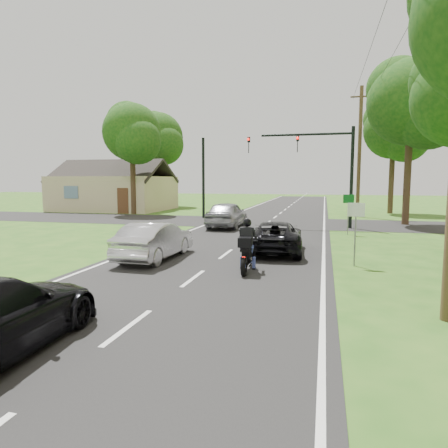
{
  "coord_description": "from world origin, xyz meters",
  "views": [
    {
      "loc": [
        3.67,
        -10.86,
        2.88
      ],
      "look_at": [
        0.18,
        3.0,
        1.3
      ],
      "focal_mm": 32.0,
      "sensor_mm": 36.0,
      "label": 1
    }
  ],
  "objects_px": {
    "traffic_signal": "(320,159)",
    "silver_sedan": "(155,240)",
    "silver_suv": "(227,214)",
    "sign_green": "(348,205)",
    "sign_white": "(356,219)",
    "motorcycle_rider": "(247,251)",
    "utility_pole_far": "(359,151)",
    "dark_suv": "(275,237)"
  },
  "relations": [
    {
      "from": "motorcycle_rider",
      "to": "utility_pole_far",
      "type": "distance_m",
      "value": 21.71
    },
    {
      "from": "dark_suv",
      "to": "utility_pole_far",
      "type": "bearing_deg",
      "value": -108.55
    },
    {
      "from": "dark_suv",
      "to": "silver_sedan",
      "type": "xyz_separation_m",
      "value": [
        -4.09,
        -2.51,
        0.06
      ]
    },
    {
      "from": "sign_white",
      "to": "dark_suv",
      "type": "bearing_deg",
      "value": 145.78
    },
    {
      "from": "silver_sedan",
      "to": "traffic_signal",
      "type": "bearing_deg",
      "value": -114.73
    },
    {
      "from": "silver_suv",
      "to": "utility_pole_far",
      "type": "distance_m",
      "value": 13.2
    },
    {
      "from": "dark_suv",
      "to": "sign_green",
      "type": "height_order",
      "value": "sign_green"
    },
    {
      "from": "silver_sedan",
      "to": "traffic_signal",
      "type": "distance_m",
      "value": 13.3
    },
    {
      "from": "silver_suv",
      "to": "utility_pole_far",
      "type": "bearing_deg",
      "value": -131.2
    },
    {
      "from": "motorcycle_rider",
      "to": "silver_suv",
      "type": "relative_size",
      "value": 0.43
    },
    {
      "from": "motorcycle_rider",
      "to": "sign_green",
      "type": "bearing_deg",
      "value": 66.29
    },
    {
      "from": "dark_suv",
      "to": "motorcycle_rider",
      "type": "bearing_deg",
      "value": 78.64
    },
    {
      "from": "utility_pole_far",
      "to": "motorcycle_rider",
      "type": "bearing_deg",
      "value": -103.21
    },
    {
      "from": "motorcycle_rider",
      "to": "sign_green",
      "type": "height_order",
      "value": "sign_green"
    },
    {
      "from": "silver_suv",
      "to": "sign_white",
      "type": "bearing_deg",
      "value": 125.24
    },
    {
      "from": "silver_suv",
      "to": "sign_green",
      "type": "xyz_separation_m",
      "value": [
        6.96,
        -1.66,
        0.8
      ]
    },
    {
      "from": "motorcycle_rider",
      "to": "sign_white",
      "type": "xyz_separation_m",
      "value": [
        3.36,
        1.68,
        0.92
      ]
    },
    {
      "from": "silver_suv",
      "to": "sign_green",
      "type": "height_order",
      "value": "sign_green"
    },
    {
      "from": "traffic_signal",
      "to": "utility_pole_far",
      "type": "xyz_separation_m",
      "value": [
        2.86,
        8.0,
        0.95
      ]
    },
    {
      "from": "silver_suv",
      "to": "traffic_signal",
      "type": "xyz_separation_m",
      "value": [
        5.4,
        1.36,
        3.34
      ]
    },
    {
      "from": "dark_suv",
      "to": "sign_green",
      "type": "bearing_deg",
      "value": -121.24
    },
    {
      "from": "motorcycle_rider",
      "to": "sign_white",
      "type": "distance_m",
      "value": 3.86
    },
    {
      "from": "traffic_signal",
      "to": "motorcycle_rider",
      "type": "bearing_deg",
      "value": -98.93
    },
    {
      "from": "motorcycle_rider",
      "to": "silver_sedan",
      "type": "height_order",
      "value": "motorcycle_rider"
    },
    {
      "from": "motorcycle_rider",
      "to": "silver_sedan",
      "type": "bearing_deg",
      "value": 159.03
    },
    {
      "from": "silver_sedan",
      "to": "sign_white",
      "type": "height_order",
      "value": "sign_white"
    },
    {
      "from": "silver_sedan",
      "to": "silver_suv",
      "type": "relative_size",
      "value": 0.89
    },
    {
      "from": "silver_suv",
      "to": "sign_green",
      "type": "relative_size",
      "value": 2.18
    },
    {
      "from": "sign_white",
      "to": "sign_green",
      "type": "xyz_separation_m",
      "value": [
        0.2,
        8.0,
        0.0
      ]
    },
    {
      "from": "traffic_signal",
      "to": "sign_green",
      "type": "bearing_deg",
      "value": -62.62
    },
    {
      "from": "motorcycle_rider",
      "to": "sign_white",
      "type": "bearing_deg",
      "value": 23.0
    },
    {
      "from": "traffic_signal",
      "to": "utility_pole_far",
      "type": "bearing_deg",
      "value": 70.32
    },
    {
      "from": "motorcycle_rider",
      "to": "dark_suv",
      "type": "bearing_deg",
      "value": 79.21
    },
    {
      "from": "motorcycle_rider",
      "to": "dark_suv",
      "type": "distance_m",
      "value": 3.67
    },
    {
      "from": "sign_white",
      "to": "silver_sedan",
      "type": "bearing_deg",
      "value": -175.59
    },
    {
      "from": "utility_pole_far",
      "to": "sign_green",
      "type": "height_order",
      "value": "utility_pole_far"
    },
    {
      "from": "utility_pole_far",
      "to": "sign_white",
      "type": "distance_m",
      "value": 19.39
    },
    {
      "from": "sign_green",
      "to": "motorcycle_rider",
      "type": "bearing_deg",
      "value": -110.18
    },
    {
      "from": "utility_pole_far",
      "to": "silver_sedan",
      "type": "bearing_deg",
      "value": -113.44
    },
    {
      "from": "traffic_signal",
      "to": "sign_white",
      "type": "distance_m",
      "value": 11.39
    },
    {
      "from": "traffic_signal",
      "to": "silver_sedan",
      "type": "bearing_deg",
      "value": -115.92
    },
    {
      "from": "silver_suv",
      "to": "utility_pole_far",
      "type": "relative_size",
      "value": 0.46
    }
  ]
}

